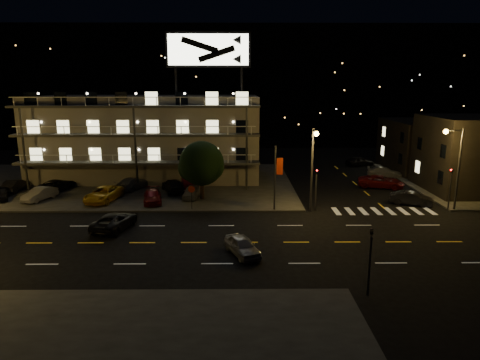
{
  "coord_description": "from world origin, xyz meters",
  "views": [
    {
      "loc": [
        1.33,
        -31.35,
        12.14
      ],
      "look_at": [
        1.68,
        8.0,
        3.17
      ],
      "focal_mm": 32.0,
      "sensor_mm": 36.0,
      "label": 1
    }
  ],
  "objects_px": {
    "tree": "(201,165)",
    "lot_car_4": "(192,192)",
    "lot_car_2": "(103,194)",
    "lot_car_7": "(132,183)",
    "road_car_east": "(242,246)",
    "side_car_0": "(411,198)",
    "road_car_west": "(115,221)"
  },
  "relations": [
    {
      "from": "tree",
      "to": "side_car_0",
      "type": "distance_m",
      "value": 21.76
    },
    {
      "from": "tree",
      "to": "lot_car_2",
      "type": "relative_size",
      "value": 1.16
    },
    {
      "from": "tree",
      "to": "lot_car_4",
      "type": "height_order",
      "value": "tree"
    },
    {
      "from": "lot_car_4",
      "to": "road_car_east",
      "type": "height_order",
      "value": "lot_car_4"
    },
    {
      "from": "tree",
      "to": "road_car_east",
      "type": "bearing_deg",
      "value": -74.61
    },
    {
      "from": "lot_car_4",
      "to": "road_car_east",
      "type": "xyz_separation_m",
      "value": [
        5.18,
        -15.23,
        -0.13
      ]
    },
    {
      "from": "tree",
      "to": "road_car_west",
      "type": "bearing_deg",
      "value": -125.9
    },
    {
      "from": "road_car_east",
      "to": "road_car_west",
      "type": "distance_m",
      "value": 12.14
    },
    {
      "from": "lot_car_4",
      "to": "road_car_west",
      "type": "height_order",
      "value": "lot_car_4"
    },
    {
      "from": "side_car_0",
      "to": "road_car_east",
      "type": "height_order",
      "value": "side_car_0"
    },
    {
      "from": "lot_car_4",
      "to": "side_car_0",
      "type": "height_order",
      "value": "lot_car_4"
    },
    {
      "from": "road_car_east",
      "to": "lot_car_7",
      "type": "bearing_deg",
      "value": 100.07
    },
    {
      "from": "road_car_west",
      "to": "lot_car_7",
      "type": "bearing_deg",
      "value": -69.7
    },
    {
      "from": "tree",
      "to": "lot_car_4",
      "type": "bearing_deg",
      "value": 160.71
    },
    {
      "from": "road_car_east",
      "to": "road_car_west",
      "type": "relative_size",
      "value": 0.77
    },
    {
      "from": "tree",
      "to": "road_car_west",
      "type": "height_order",
      "value": "tree"
    },
    {
      "from": "lot_car_2",
      "to": "road_car_west",
      "type": "relative_size",
      "value": 1.05
    },
    {
      "from": "lot_car_2",
      "to": "lot_car_7",
      "type": "distance_m",
      "value": 5.35
    },
    {
      "from": "lot_car_7",
      "to": "road_car_east",
      "type": "height_order",
      "value": "lot_car_7"
    },
    {
      "from": "lot_car_2",
      "to": "side_car_0",
      "type": "xyz_separation_m",
      "value": [
        31.55,
        -1.26,
        -0.21
      ]
    },
    {
      "from": "tree",
      "to": "road_car_west",
      "type": "distance_m",
      "value": 11.77
    },
    {
      "from": "side_car_0",
      "to": "road_car_west",
      "type": "bearing_deg",
      "value": 127.79
    },
    {
      "from": "lot_car_2",
      "to": "lot_car_7",
      "type": "height_order",
      "value": "lot_car_2"
    },
    {
      "from": "side_car_0",
      "to": "road_car_east",
      "type": "xyz_separation_m",
      "value": [
        -17.35,
        -12.73,
        -0.01
      ]
    },
    {
      "from": "lot_car_7",
      "to": "road_car_east",
      "type": "bearing_deg",
      "value": 144.41
    },
    {
      "from": "lot_car_2",
      "to": "lot_car_4",
      "type": "height_order",
      "value": "lot_car_2"
    },
    {
      "from": "tree",
      "to": "lot_car_7",
      "type": "xyz_separation_m",
      "value": [
        -8.33,
        4.19,
        -2.96
      ]
    },
    {
      "from": "lot_car_7",
      "to": "side_car_0",
      "type": "xyz_separation_m",
      "value": [
        29.76,
        -6.3,
        -0.16
      ]
    },
    {
      "from": "lot_car_4",
      "to": "lot_car_7",
      "type": "relative_size",
      "value": 0.8
    },
    {
      "from": "lot_car_7",
      "to": "side_car_0",
      "type": "height_order",
      "value": "lot_car_7"
    },
    {
      "from": "road_car_east",
      "to": "road_car_west",
      "type": "xyz_separation_m",
      "value": [
        -10.75,
        5.64,
        0.04
      ]
    },
    {
      "from": "lot_car_4",
      "to": "lot_car_7",
      "type": "bearing_deg",
      "value": 159.18
    }
  ]
}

